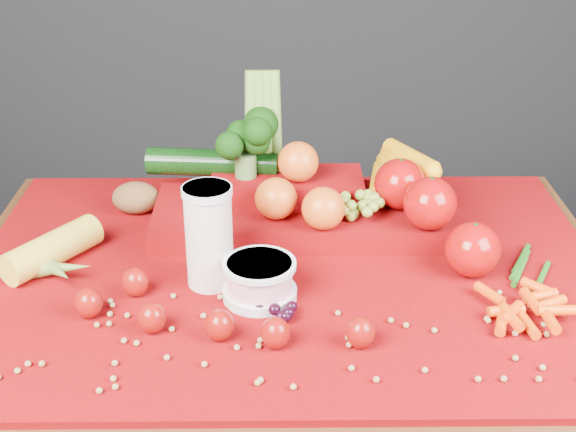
{
  "coord_description": "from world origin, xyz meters",
  "views": [
    {
      "loc": [
        -0.01,
        -1.15,
        1.44
      ],
      "look_at": [
        0.0,
        0.02,
        0.85
      ],
      "focal_mm": 50.0,
      "sensor_mm": 36.0,
      "label": 1
    }
  ],
  "objects_px": {
    "table": "(288,322)",
    "produce_mound": "(319,197)",
    "milk_glass": "(209,233)",
    "yogurt_bowl": "(260,279)"
  },
  "relations": [
    {
      "from": "table",
      "to": "produce_mound",
      "type": "distance_m",
      "value": 0.23
    },
    {
      "from": "table",
      "to": "milk_glass",
      "type": "xyz_separation_m",
      "value": [
        -0.12,
        -0.04,
        0.2
      ]
    },
    {
      "from": "table",
      "to": "yogurt_bowl",
      "type": "bearing_deg",
      "value": -116.86
    },
    {
      "from": "produce_mound",
      "to": "yogurt_bowl",
      "type": "bearing_deg",
      "value": -113.35
    },
    {
      "from": "table",
      "to": "yogurt_bowl",
      "type": "relative_size",
      "value": 9.45
    },
    {
      "from": "milk_glass",
      "to": "produce_mound",
      "type": "distance_m",
      "value": 0.26
    },
    {
      "from": "produce_mound",
      "to": "table",
      "type": "bearing_deg",
      "value": -111.12
    },
    {
      "from": "milk_glass",
      "to": "produce_mound",
      "type": "relative_size",
      "value": 0.28
    },
    {
      "from": "milk_glass",
      "to": "yogurt_bowl",
      "type": "xyz_separation_m",
      "value": [
        0.08,
        -0.05,
        -0.06
      ]
    },
    {
      "from": "milk_glass",
      "to": "produce_mound",
      "type": "xyz_separation_m",
      "value": [
        0.18,
        0.19,
        -0.03
      ]
    }
  ]
}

